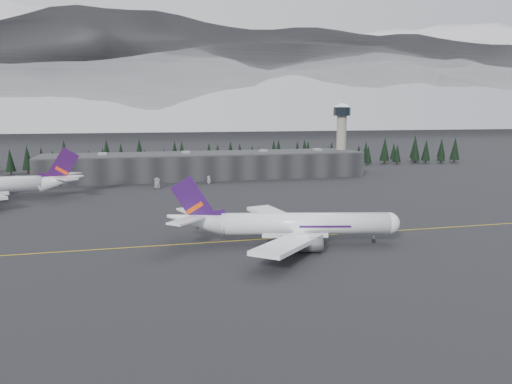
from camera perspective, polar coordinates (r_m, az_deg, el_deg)
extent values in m
plane|color=black|center=(134.75, 2.07, -5.10)|extent=(1400.00, 1400.00, 0.00)
cube|color=gold|center=(132.89, 2.31, -5.30)|extent=(400.00, 0.40, 0.02)
cube|color=black|center=(254.52, -5.75, 2.99)|extent=(160.00, 30.00, 12.00)
cube|color=#333335|center=(253.92, -5.77, 4.40)|extent=(160.00, 30.00, 0.60)
cylinder|color=gray|center=(277.35, 9.71, 5.49)|extent=(5.20, 5.20, 32.00)
cylinder|color=black|center=(276.82, 9.81, 9.05)|extent=(9.20, 9.20, 4.50)
cone|color=silver|center=(276.84, 9.83, 9.76)|extent=(10.00, 10.00, 2.00)
cube|color=black|center=(290.86, -6.82, 4.04)|extent=(360.00, 20.00, 15.00)
cylinder|color=white|center=(127.57, 5.68, -3.61)|extent=(42.74, 14.96, 5.55)
sphere|color=white|center=(131.77, 14.93, -3.46)|extent=(5.55, 5.55, 5.55)
cone|color=white|center=(127.16, -6.86, -3.28)|extent=(16.40, 8.90, 8.04)
cube|color=white|center=(141.33, 2.75, -2.93)|extent=(13.88, 26.97, 2.37)
cylinder|color=gray|center=(137.22, 5.21, -4.00)|extent=(6.65, 4.78, 3.52)
cube|color=white|center=(113.52, 3.72, -5.96)|extent=(22.59, 24.44, 2.37)
cylinder|color=gray|center=(119.39, 6.18, -6.02)|extent=(6.65, 4.78, 3.52)
cube|color=#2D0F49|center=(126.28, -7.11, -1.19)|extent=(11.53, 3.08, 13.79)
cube|color=#D3430C|center=(126.52, -7.01, -1.81)|extent=(4.51, 1.52, 3.39)
cube|color=white|center=(132.50, -7.43, -2.22)|extent=(6.97, 10.96, 0.46)
cube|color=white|center=(121.70, -8.00, -3.25)|extent=(9.99, 10.29, 0.46)
cylinder|color=black|center=(131.65, 13.31, -5.07)|extent=(0.46, 0.46, 2.78)
cylinder|color=black|center=(131.88, 2.64, -4.80)|extent=(0.46, 0.46, 2.78)
cylinder|color=black|center=(123.83, 2.88, -5.73)|extent=(0.46, 0.46, 2.78)
cone|color=silver|center=(209.61, -21.33, 1.26)|extent=(17.66, 6.83, 9.03)
cube|color=silver|center=(229.40, -27.14, 0.86)|extent=(20.24, 29.81, 2.66)
cube|color=#2E0D3F|center=(208.96, -21.27, 2.71)|extent=(13.17, 0.97, 15.47)
cube|color=red|center=(209.14, -21.30, 2.28)|extent=(5.08, 0.76, 3.81)
cube|color=silver|center=(203.08, -20.92, 1.47)|extent=(10.02, 12.17, 0.52)
cube|color=silver|center=(215.41, -20.65, 1.89)|extent=(9.50, 12.29, 0.52)
imported|color=silver|center=(221.81, -11.22, 0.56)|extent=(2.39, 4.88, 1.34)
imported|color=silver|center=(233.24, -5.36, 1.11)|extent=(3.95, 3.37, 1.28)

